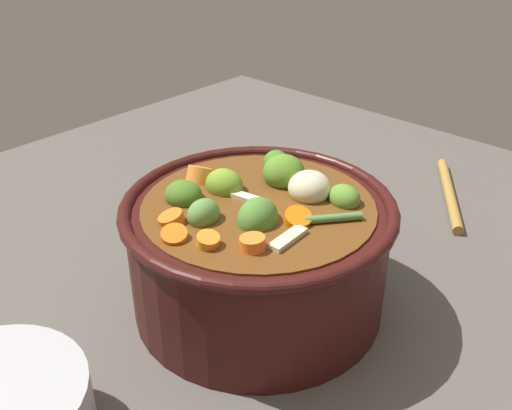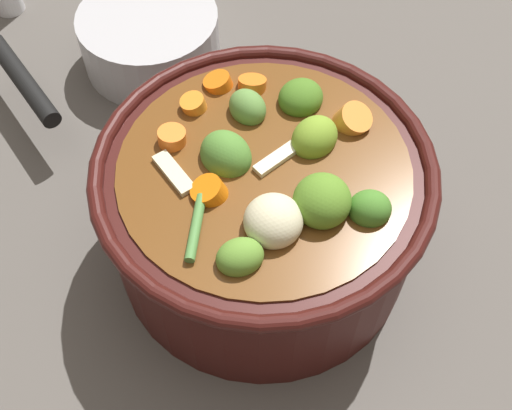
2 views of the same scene
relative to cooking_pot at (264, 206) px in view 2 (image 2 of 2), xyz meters
The scene contains 3 objects.
ground_plane 0.06m from the cooking_pot, 131.66° to the left, with size 1.10×1.10×0.00m, color #514C47.
cooking_pot is the anchor object (origin of this frame).
small_saucepan 0.26m from the cooking_pot, 85.42° to the left, with size 0.22×0.15×0.06m.
Camera 2 is at (-0.16, -0.24, 0.49)m, focal length 45.05 mm.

